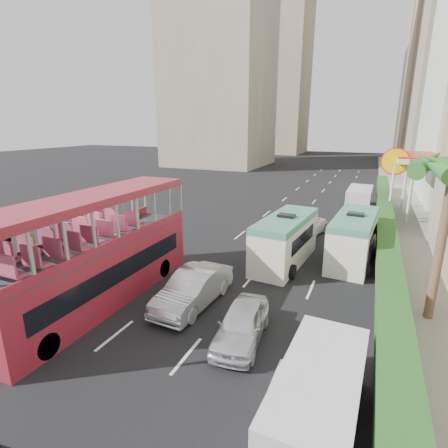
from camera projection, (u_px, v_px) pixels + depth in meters
The scene contains 18 objects.
ground_plane at pixel (219, 329), 14.09m from camera, with size 200.00×200.00×0.00m, color black.
double_decker_bus at pixel (97, 250), 15.65m from camera, with size 2.50×11.00×5.06m, color maroon.
car_silver_lane_a at pixel (194, 305), 16.01m from camera, with size 1.71×4.89×1.61m, color silver.
car_silver_lane_b at pixel (241, 340), 13.41m from camera, with size 1.62×4.03×1.37m, color silver.
van_asset at pixel (303, 236), 25.84m from camera, with size 2.29×4.96×1.38m, color silver.
minibus_near at pixel (285, 240), 20.51m from camera, with size 2.12×6.35×2.82m, color silver.
minibus_far at pixel (353, 238), 20.81m from camera, with size 2.12×6.37×2.82m, color silver.
panel_van_near at pixel (318, 402), 9.12m from camera, with size 1.97×4.93×1.97m, color silver.
panel_van_far at pixel (359, 199), 33.50m from camera, with size 2.11×5.28×2.11m, color silver.
sidewalk at pixel (414, 211), 32.80m from camera, with size 6.00×120.00×0.18m, color #99968C.
kerb_wall at pixel (384, 234), 23.96m from camera, with size 0.30×44.00×1.00m, color silver.
hedge at pixel (386, 223), 23.73m from camera, with size 1.10×44.00×0.70m, color #2D6626.
palm_tree at pixel (441, 245), 13.77m from camera, with size 0.36×0.36×6.40m, color brown.
shell_station at pixel (434, 187), 29.92m from camera, with size 6.50×8.00×5.50m, color silver.
tower_far_a at pixel (447, 56), 74.20m from camera, with size 14.00×14.00×44.00m, color tan.
tower_far_b at pixel (432, 78), 94.21m from camera, with size 14.00×14.00×40.00m, color #A1947F.
tower_left_a at pixel (220, 23), 64.62m from camera, with size 18.00×18.00×52.00m, color #A1947F.
tower_left_b at pixel (278, 67), 95.67m from camera, with size 16.00×16.00×46.00m, color tan.
Camera 1 is at (5.01, -11.32, 7.97)m, focal length 28.00 mm.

